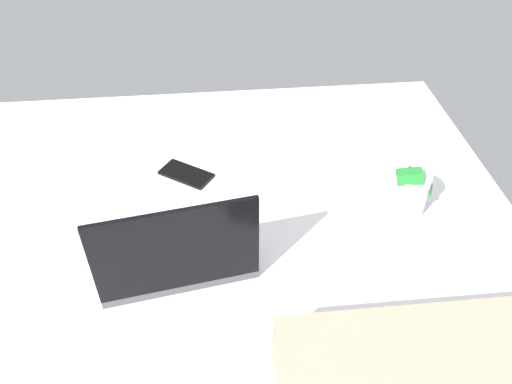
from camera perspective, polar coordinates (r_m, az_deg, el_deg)
name	(u,v)px	position (r cm, az deg, el deg)	size (l,w,h in cm)	color
bed_mattress	(153,275)	(126.74, -11.40, -9.09)	(180.00, 140.00, 18.00)	white
laptop	(176,250)	(112.87, -8.96, -6.39)	(36.21, 27.91, 23.00)	#4C4C51
snack_cup	(409,191)	(128.71, 16.71, 0.15)	(11.01, 9.47, 14.12)	silver
cell_phone	(186,174)	(138.40, -7.80, 2.00)	(6.80, 14.00, 0.80)	black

